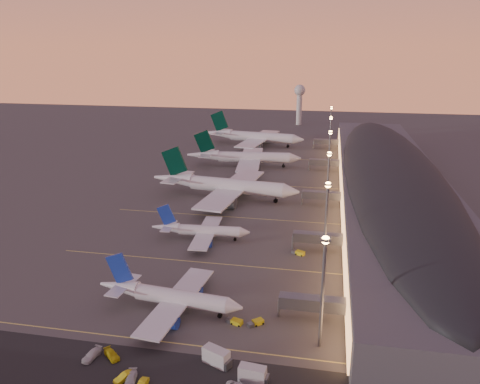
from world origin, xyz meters
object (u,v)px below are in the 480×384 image
at_px(service_van_a, 92,355).
at_px(baggage_tug_b, 256,323).
at_px(baggage_tug_a, 235,322).
at_px(airliner_wide_far, 253,137).
at_px(catering_truck_b, 254,375).
at_px(service_van_c, 131,379).
at_px(airliner_narrow_north, 201,230).
at_px(catering_truck_a, 217,357).
at_px(airliner_narrow_south, 169,296).
at_px(radar_tower, 300,98).
at_px(baggage_tug_c, 299,253).
at_px(airliner_wide_mid, 244,157).
at_px(service_van_f, 125,377).
at_px(service_van_b, 112,355).
at_px(airliner_wide_near, 224,185).

bearing_deg(service_van_a, baggage_tug_b, 40.90).
relative_size(baggage_tug_a, baggage_tug_b, 1.07).
xyz_separation_m(airliner_wide_far, baggage_tug_b, (34.52, -204.35, -5.06)).
bearing_deg(airliner_wide_far, service_van_a, -80.89).
distance_m(catering_truck_b, service_van_c, 23.91).
height_order(airliner_narrow_north, service_van_c, airliner_narrow_north).
distance_m(catering_truck_a, service_van_c, 17.43).
bearing_deg(airliner_narrow_south, baggage_tug_a, -4.46).
height_order(airliner_wide_far, service_van_a, airliner_wide_far).
relative_size(airliner_narrow_north, airliner_wide_far, 0.50).
height_order(airliner_narrow_north, radar_tower, radar_tower).
bearing_deg(service_van_a, airliner_narrow_south, 76.07).
xyz_separation_m(radar_tower, baggage_tug_c, (18.20, -253.86, -21.32)).
height_order(baggage_tug_c, catering_truck_b, catering_truck_b).
bearing_deg(baggage_tug_c, baggage_tug_a, -80.67).
bearing_deg(radar_tower, catering_truck_b, -87.48).
distance_m(airliner_wide_mid, airliner_wide_far, 57.11).
distance_m(catering_truck_a, catering_truck_b, 8.95).
relative_size(baggage_tug_b, service_van_c, 0.80).
relative_size(radar_tower, service_van_f, 7.33).
distance_m(airliner_narrow_south, catering_truck_a, 24.70).
bearing_deg(radar_tower, airliner_wide_far, -104.51).
xyz_separation_m(catering_truck_a, service_van_b, (-22.25, -2.12, -0.92)).
xyz_separation_m(service_van_a, service_van_c, (11.01, -5.27, -0.02)).
bearing_deg(radar_tower, airliner_narrow_south, -92.15).
relative_size(radar_tower, baggage_tug_c, 7.44).
bearing_deg(service_van_b, airliner_wide_near, 40.35).
height_order(airliner_wide_near, catering_truck_b, airliner_wide_near).
bearing_deg(baggage_tug_c, service_van_b, -95.29).
xyz_separation_m(airliner_narrow_north, service_van_c, (5.48, -70.66, -2.39)).
distance_m(baggage_tug_c, service_van_b, 67.95).
height_order(airliner_narrow_south, airliner_wide_near, airliner_wide_near).
relative_size(service_van_a, service_van_c, 1.03).
relative_size(catering_truck_b, service_van_f, 1.36).
bearing_deg(airliner_narrow_south, radar_tower, 93.66).
relative_size(airliner_wide_near, catering_truck_a, 10.01).
height_order(airliner_narrow_south, airliner_wide_far, airliner_wide_far).
bearing_deg(airliner_narrow_south, service_van_a, -108.75).
xyz_separation_m(baggage_tug_b, catering_truck_b, (2.63, -19.24, 1.00)).
bearing_deg(airliner_narrow_north, baggage_tug_b, -64.34).
height_order(baggage_tug_a, catering_truck_a, catering_truck_a).
bearing_deg(baggage_tug_b, service_van_b, 172.56).
bearing_deg(airliner_wide_near, baggage_tug_a, -68.48).
height_order(airliner_wide_far, catering_truck_a, airliner_wide_far).
bearing_deg(service_van_b, airliner_wide_mid, 40.72).
xyz_separation_m(airliner_narrow_north, radar_tower, (15.12, 247.75, 18.77)).
bearing_deg(service_van_a, catering_truck_a, 17.21).
distance_m(baggage_tug_a, baggage_tug_c, 42.89).
bearing_deg(airliner_wide_mid, baggage_tug_a, -86.08).
distance_m(service_van_b, service_van_c, 9.31).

